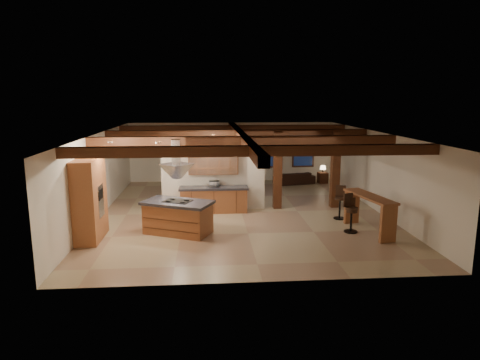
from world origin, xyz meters
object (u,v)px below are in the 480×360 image
(dining_table, at_px, (226,186))
(sofa, at_px, (294,178))
(kitchen_island, at_px, (178,217))
(bar_counter, at_px, (369,207))

(dining_table, relative_size, sofa, 1.01)
(kitchen_island, height_order, bar_counter, bar_counter)
(sofa, bearing_deg, kitchen_island, 41.89)
(kitchen_island, bearing_deg, bar_counter, -3.46)
(sofa, relative_size, bar_counter, 0.84)
(kitchen_island, distance_m, dining_table, 5.64)
(kitchen_island, bearing_deg, dining_table, 72.33)
(kitchen_island, relative_size, bar_counter, 1.02)
(bar_counter, bearing_deg, sofa, 95.90)
(kitchen_island, relative_size, dining_table, 1.20)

